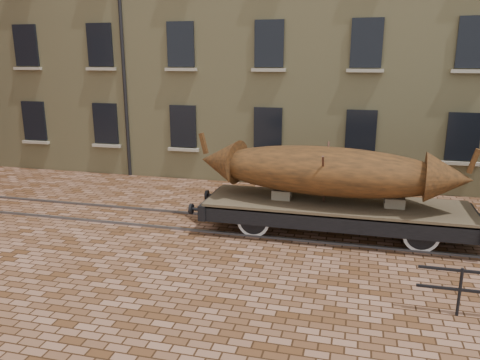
# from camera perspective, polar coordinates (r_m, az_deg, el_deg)

# --- Properties ---
(ground) EXTENTS (90.00, 90.00, 0.00)m
(ground) POSITION_cam_1_polar(r_m,az_deg,el_deg) (13.73, 9.65, -6.42)
(ground) COLOR #4F2E18
(warehouse_cream) EXTENTS (40.00, 10.19, 14.00)m
(warehouse_cream) POSITION_cam_1_polar(r_m,az_deg,el_deg) (22.98, 20.63, 19.06)
(warehouse_cream) COLOR tan
(warehouse_cream) RESTS_ON ground
(rail_track) EXTENTS (30.00, 1.52, 0.06)m
(rail_track) POSITION_cam_1_polar(r_m,az_deg,el_deg) (13.72, 9.65, -6.30)
(rail_track) COLOR #59595E
(rail_track) RESTS_ON ground
(flatcar_wagon) EXTENTS (8.19, 2.22, 1.24)m
(flatcar_wagon) POSITION_cam_1_polar(r_m,az_deg,el_deg) (13.45, 11.61, -3.48)
(flatcar_wagon) COLOR #493D28
(flatcar_wagon) RESTS_ON ground
(iron_boat) EXTENTS (7.59, 2.70, 1.78)m
(iron_boat) POSITION_cam_1_polar(r_m,az_deg,el_deg) (13.18, 10.32, 1.14)
(iron_boat) COLOR brown
(iron_boat) RESTS_ON flatcar_wagon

